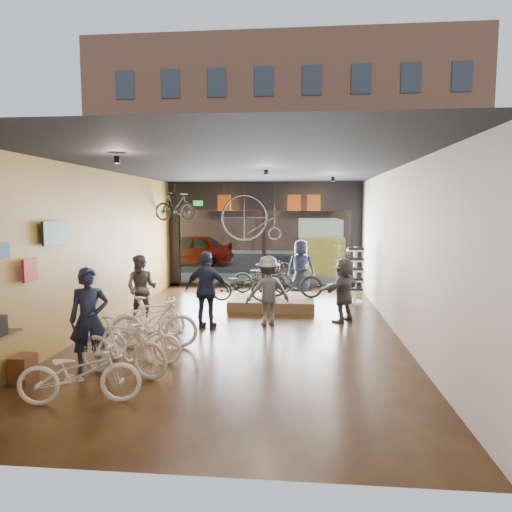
# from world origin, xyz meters

# --- Properties ---
(ground_plane) EXTENTS (7.00, 12.00, 0.04)m
(ground_plane) POSITION_xyz_m (0.00, 0.00, -0.02)
(ground_plane) COLOR black
(ground_plane) RESTS_ON ground
(ceiling) EXTENTS (7.00, 12.00, 0.04)m
(ceiling) POSITION_xyz_m (0.00, 0.00, 3.82)
(ceiling) COLOR black
(ceiling) RESTS_ON ground
(wall_left) EXTENTS (0.04, 12.00, 3.80)m
(wall_left) POSITION_xyz_m (-3.52, 0.00, 1.90)
(wall_left) COLOR #B1803D
(wall_left) RESTS_ON ground
(wall_right) EXTENTS (0.04, 12.00, 3.80)m
(wall_right) POSITION_xyz_m (3.52, 0.00, 1.90)
(wall_right) COLOR beige
(wall_right) RESTS_ON ground
(wall_back) EXTENTS (7.00, 0.04, 3.80)m
(wall_back) POSITION_xyz_m (0.00, -6.02, 1.90)
(wall_back) COLOR beige
(wall_back) RESTS_ON ground
(storefront) EXTENTS (7.00, 0.26, 3.80)m
(storefront) POSITION_xyz_m (0.00, 6.00, 1.90)
(storefront) COLOR black
(storefront) RESTS_ON ground
(exit_sign) EXTENTS (0.35, 0.06, 0.18)m
(exit_sign) POSITION_xyz_m (-2.40, 5.88, 3.05)
(exit_sign) COLOR #198C26
(exit_sign) RESTS_ON storefront
(street_road) EXTENTS (30.00, 18.00, 0.02)m
(street_road) POSITION_xyz_m (0.00, 15.00, -0.01)
(street_road) COLOR black
(street_road) RESTS_ON ground
(sidewalk_near) EXTENTS (30.00, 2.40, 0.12)m
(sidewalk_near) POSITION_xyz_m (0.00, 7.20, 0.06)
(sidewalk_near) COLOR slate
(sidewalk_near) RESTS_ON ground
(sidewalk_far) EXTENTS (30.00, 2.00, 0.12)m
(sidewalk_far) POSITION_xyz_m (0.00, 19.00, 0.06)
(sidewalk_far) COLOR slate
(sidewalk_far) RESTS_ON ground
(opposite_building) EXTENTS (26.00, 5.00, 14.00)m
(opposite_building) POSITION_xyz_m (0.00, 21.50, 7.00)
(opposite_building) COLOR brown
(opposite_building) RESTS_ON ground
(street_car) EXTENTS (4.59, 1.85, 1.57)m
(street_car) POSITION_xyz_m (-4.35, 12.00, 0.78)
(street_car) COLOR gray
(street_car) RESTS_ON street_road
(box_truck) EXTENTS (1.98, 5.95, 2.34)m
(box_truck) POSITION_xyz_m (2.24, 11.00, 1.17)
(box_truck) COLOR silver
(box_truck) RESTS_ON street_road
(floor_bike_0) EXTENTS (1.86, 0.97, 0.93)m
(floor_bike_0) POSITION_xyz_m (-1.92, -4.35, 0.46)
(floor_bike_0) COLOR beige
(floor_bike_0) RESTS_ON ground_plane
(floor_bike_1) EXTENTS (1.81, 0.89, 1.05)m
(floor_bike_1) POSITION_xyz_m (-1.71, -3.24, 0.52)
(floor_bike_1) COLOR beige
(floor_bike_1) RESTS_ON ground_plane
(floor_bike_2) EXTENTS (1.71, 0.75, 0.87)m
(floor_bike_2) POSITION_xyz_m (-1.68, -2.49, 0.44)
(floor_bike_2) COLOR beige
(floor_bike_2) RESTS_ON ground_plane
(floor_bike_3) EXTENTS (1.84, 0.70, 1.08)m
(floor_bike_3) POSITION_xyz_m (-1.68, -1.61, 0.54)
(floor_bike_3) COLOR beige
(floor_bike_3) RESTS_ON ground_plane
(floor_bike_4) EXTENTS (1.66, 0.80, 0.84)m
(floor_bike_4) POSITION_xyz_m (-2.05, -0.83, 0.42)
(floor_bike_4) COLOR beige
(floor_bike_4) RESTS_ON ground_plane
(display_platform) EXTENTS (2.40, 1.80, 0.30)m
(display_platform) POSITION_xyz_m (0.51, 2.50, 0.15)
(display_platform) COLOR brown
(display_platform) RESTS_ON ground_plane
(display_bike_left) EXTENTS (1.69, 0.65, 0.87)m
(display_bike_left) POSITION_xyz_m (-0.31, 1.85, 0.74)
(display_bike_left) COLOR black
(display_bike_left) RESTS_ON display_platform
(display_bike_mid) EXTENTS (1.72, 0.64, 1.01)m
(display_bike_mid) POSITION_xyz_m (1.12, 2.44, 0.81)
(display_bike_mid) COLOR black
(display_bike_mid) RESTS_ON display_platform
(display_bike_right) EXTENTS (1.85, 0.66, 0.97)m
(display_bike_right) POSITION_xyz_m (0.19, 3.06, 0.78)
(display_bike_right) COLOR black
(display_bike_right) RESTS_ON display_platform
(customer_0) EXTENTS (0.79, 0.67, 1.85)m
(customer_0) POSITION_xyz_m (-2.40, -2.99, 0.92)
(customer_0) COLOR #161C33
(customer_0) RESTS_ON ground_plane
(customer_1) EXTENTS (0.87, 0.70, 1.70)m
(customer_1) POSITION_xyz_m (-2.70, 0.56, 0.85)
(customer_1) COLOR #3F3F44
(customer_1) RESTS_ON ground_plane
(customer_2) EXTENTS (1.14, 0.60, 1.86)m
(customer_2) POSITION_xyz_m (-0.90, -0.02, 0.93)
(customer_2) COLOR #161C33
(customer_2) RESTS_ON ground_plane
(customer_3) EXTENTS (1.25, 0.97, 1.71)m
(customer_3) POSITION_xyz_m (0.52, 0.44, 0.85)
(customer_3) COLOR #3F3F44
(customer_3) RESTS_ON ground_plane
(customer_4) EXTENTS (0.95, 0.67, 1.84)m
(customer_4) POSITION_xyz_m (1.34, 4.36, 0.92)
(customer_4) COLOR #161C33
(customer_4) RESTS_ON ground_plane
(customer_5) EXTENTS (1.33, 1.49, 1.64)m
(customer_5) POSITION_xyz_m (2.40, 0.99, 0.82)
(customer_5) COLOR #3F3F44
(customer_5) RESTS_ON ground_plane
(sunglasses_rack) EXTENTS (0.56, 0.48, 1.73)m
(sunglasses_rack) POSITION_xyz_m (2.95, 3.15, 0.87)
(sunglasses_rack) COLOR white
(sunglasses_rack) RESTS_ON ground_plane
(wall_merch) EXTENTS (0.40, 2.40, 2.60)m
(wall_merch) POSITION_xyz_m (-3.38, -3.50, 1.30)
(wall_merch) COLOR navy
(wall_merch) RESTS_ON wall_left
(penny_farthing) EXTENTS (1.97, 0.06, 1.57)m
(penny_farthing) POSITION_xyz_m (-0.27, 4.96, 2.50)
(penny_farthing) COLOR black
(penny_farthing) RESTS_ON ceiling
(hung_bike) EXTENTS (1.64, 0.92, 0.95)m
(hung_bike) POSITION_xyz_m (-2.79, 4.20, 2.93)
(hung_bike) COLOR black
(hung_bike) RESTS_ON ceiling
(jersey_left) EXTENTS (0.45, 0.03, 0.55)m
(jersey_left) POSITION_xyz_m (-1.33, 5.20, 3.05)
(jersey_left) COLOR #CC5919
(jersey_left) RESTS_ON ceiling
(jersey_mid) EXTENTS (0.45, 0.03, 0.55)m
(jersey_mid) POSITION_xyz_m (1.09, 5.20, 3.05)
(jersey_mid) COLOR #CC5919
(jersey_mid) RESTS_ON ceiling
(jersey_right) EXTENTS (0.45, 0.03, 0.55)m
(jersey_right) POSITION_xyz_m (1.76, 5.20, 3.05)
(jersey_right) COLOR #CC5919
(jersey_right) RESTS_ON ceiling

